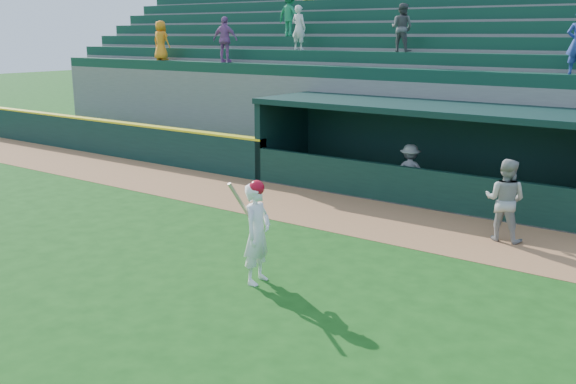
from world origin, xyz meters
TOP-DOWN VIEW (x-y plane):
  - ground at (0.00, 0.00)m, footprint 120.00×120.00m
  - warning_track at (0.00, 4.90)m, footprint 40.00×3.00m
  - field_wall_left at (-12.25, 6.55)m, footprint 15.50×0.30m
  - wall_stripe_left at (-12.25, 6.55)m, footprint 15.50×0.32m
  - dugout_player_front at (3.10, 5.08)m, footprint 0.87×0.69m
  - dugout_player_inside at (-0.08, 7.18)m, footprint 1.08×0.88m
  - dugout at (0.00, 8.00)m, footprint 9.40×2.80m
  - stands at (-0.00, 12.57)m, footprint 34.50×6.25m
  - batter_at_plate at (0.37, 0.17)m, footprint 0.53×0.83m

SIDE VIEW (x-z plane):
  - ground at x=0.00m, z-range 0.00..0.00m
  - warning_track at x=0.00m, z-range 0.00..0.01m
  - field_wall_left at x=-12.25m, z-range 0.00..1.20m
  - dugout_player_inside at x=-0.08m, z-range 0.00..1.45m
  - dugout_player_front at x=3.10m, z-range 0.00..1.76m
  - batter_at_plate at x=0.37m, z-range -0.01..1.86m
  - wall_stripe_left at x=-12.25m, z-range 1.20..1.26m
  - dugout at x=0.00m, z-range 0.13..2.59m
  - stands at x=0.00m, z-range -1.39..6.18m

